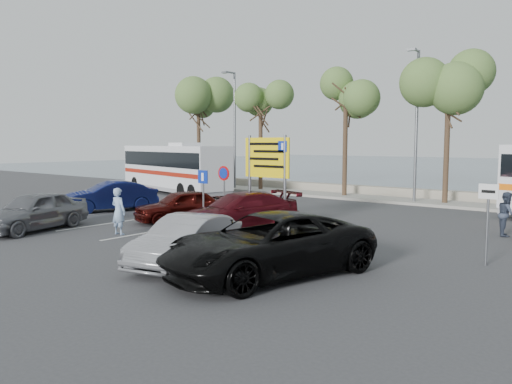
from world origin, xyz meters
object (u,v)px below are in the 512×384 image
Objects in this scene: direction_sign at (267,164)px; coach_bus_left at (174,170)px; car_silver_a at (34,211)px; car_blue at (110,196)px; car_silver_b at (187,240)px; suv_black at (269,245)px; street_lamp_left at (234,124)px; pedestrian_near at (119,211)px; pedestrian_far at (507,214)px; street_lamp_right at (416,118)px; car_maroon at (239,211)px; car_red at (181,206)px.

coach_bus_left is (-12.57, 6.11, -0.89)m from direction_sign.
car_silver_a is 0.98× the size of car_blue.
car_blue is at bearing -168.44° from direction_sign.
suv_black is at bearing -3.00° from car_silver_b.
car_blue is at bearing -77.30° from street_lamp_left.
pedestrian_far is at bearing -147.21° from pedestrian_near.
street_lamp_right is at bearing 69.63° from car_blue.
coach_bus_left is at bearing 124.66° from car_silver_b.
street_lamp_right is 1.83× the size of car_blue.
car_silver_a is at bearing -114.87° from street_lamp_right.
street_lamp_right is (13.00, 0.00, 0.00)m from street_lamp_left.
direction_sign is 0.90× the size of car_silver_b.
street_lamp_left is 0.74× the size of coach_bus_left.
coach_bus_left is 1.95× the size of suv_black.
coach_bus_left is 14.81m from car_maroon.
pedestrian_far reaches higher than suv_black.
coach_bus_left is at bearing -110.36° from street_lamp_left.
street_lamp_left is at bearing 92.17° from car_silver_a.
street_lamp_right is at bearing 76.70° from car_silver_b.
car_blue is 2.59× the size of pedestrian_near.
car_red is 2.49× the size of pedestrian_far.
car_silver_a reaches higher than car_red.
car_blue is at bearing 176.22° from suv_black.
car_maroon is at bearing 19.76° from car_red.
street_lamp_left is 1.65× the size of car_maroon.
car_maroon is 1.24× the size of car_red.
car_silver_a is at bearing 165.02° from car_silver_b.
street_lamp_left is 1.44× the size of suv_black.
pedestrian_near is (0.51, -3.47, 0.18)m from car_red.
direction_sign is at bearing 34.10° from car_silver_a.
car_red is 7.56m from car_silver_b.
street_lamp_right is at bearing -112.05° from pedestrian_near.
pedestrian_far is at bearing 45.44° from car_silver_b.
car_maroon is (12.56, -7.80, -0.83)m from coach_bus_left.
suv_black is at bearing -9.67° from car_red.
car_silver_b is at bearing -4.66° from car_blue.
car_silver_b is 2.37× the size of pedestrian_near.
car_blue is 1.09× the size of car_silver_b.
pedestrian_far reaches higher than car_maroon.
street_lamp_left and street_lamp_right have the same top height.
car_silver_a reaches higher than car_blue.
car_maroon reaches higher than car_red.
street_lamp_left is at bearing -67.08° from pedestrian_near.
street_lamp_left is at bearing 180.00° from street_lamp_right.
coach_bus_left is 14.46m from car_silver_a.
car_silver_a is at bearing -73.29° from street_lamp_left.
suv_black is 7.65m from pedestrian_near.
car_red is (2.70, 4.97, -0.07)m from car_silver_a.
suv_black reaches higher than car_maroon.
car_silver_b is at bearing -14.54° from car_silver_a.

